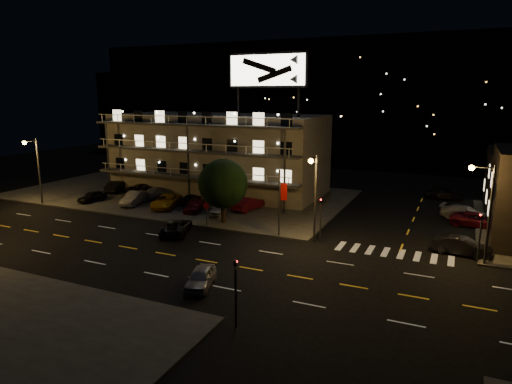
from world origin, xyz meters
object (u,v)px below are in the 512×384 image
at_px(tree, 223,185).
at_px(side_car_0, 462,246).
at_px(lot_car_2, 167,201).
at_px(road_car_east, 201,278).
at_px(lot_car_7, 160,192).
at_px(road_car_west, 176,226).
at_px(lot_car_4, 218,209).

relative_size(tree, side_car_0, 1.44).
relative_size(lot_car_2, road_car_east, 1.35).
bearing_deg(side_car_0, lot_car_7, 88.45).
relative_size(tree, road_car_east, 1.66).
relative_size(tree, lot_car_2, 1.24).
bearing_deg(road_car_west, lot_car_4, -114.12).
bearing_deg(lot_car_2, tree, -32.58).
distance_m(tree, lot_car_2, 10.07).
height_order(lot_car_2, lot_car_7, lot_car_2).
xyz_separation_m(lot_car_4, road_car_east, (8.16, -17.13, -0.10)).
xyz_separation_m(lot_car_4, lot_car_7, (-10.79, 4.11, 0.07)).
xyz_separation_m(lot_car_2, road_car_east, (15.22, -17.46, -0.22)).
bearing_deg(lot_car_4, road_car_west, -110.68).
bearing_deg(side_car_0, lot_car_2, 93.91).
distance_m(lot_car_7, road_car_east, 28.47).
bearing_deg(tree, road_car_west, -117.70).
relative_size(tree, lot_car_7, 1.38).
relative_size(tree, lot_car_4, 1.80).
bearing_deg(lot_car_4, lot_car_2, 160.40).
distance_m(lot_car_7, side_car_0, 36.17).
height_order(lot_car_7, road_car_east, lot_car_7).
bearing_deg(lot_car_7, lot_car_4, 173.88).
xyz_separation_m(tree, lot_car_2, (-9.11, 2.87, -3.21)).
height_order(side_car_0, road_car_east, side_car_0).
xyz_separation_m(tree, road_car_east, (6.11, -14.58, -3.43)).
height_order(lot_car_4, lot_car_7, lot_car_7).
height_order(tree, road_car_west, tree).
height_order(lot_car_4, road_car_east, lot_car_4).
relative_size(lot_car_2, side_car_0, 1.16).
xyz_separation_m(side_car_0, road_car_west, (-25.25, -4.89, -0.06)).
distance_m(lot_car_2, lot_car_7, 5.32).
height_order(tree, lot_car_4, tree).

